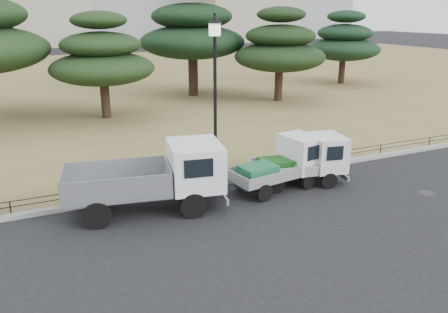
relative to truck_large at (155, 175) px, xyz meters
name	(u,v)px	position (x,y,z in m)	size (l,w,h in m)	color
ground	(249,212)	(2.67, -1.46, -1.20)	(220.00, 220.00, 0.00)	black
lawn	(99,81)	(2.67, 29.14, -1.13)	(120.00, 56.00, 0.15)	olive
curb	(217,183)	(2.67, 1.14, -1.12)	(120.00, 0.25, 0.16)	gray
truck_large	(155,175)	(0.00, 0.00, 0.00)	(5.21, 2.74, 2.16)	black
truck_kei_front	(283,163)	(4.78, 0.00, -0.29)	(3.64, 1.97, 1.83)	black
truck_kei_rear	(305,161)	(5.71, -0.04, -0.30)	(3.66, 2.07, 1.81)	black
street_lamp	(215,73)	(2.73, 1.44, 2.93)	(0.53, 0.53, 5.88)	black
pipe_fence	(216,173)	(2.67, 1.29, -0.76)	(38.00, 0.04, 0.40)	black
manhole	(427,193)	(9.17, -2.66, -1.20)	(0.60, 0.60, 0.01)	#2D2D30
pine_center_left	(102,58)	(0.72, 13.37, 2.46)	(5.99, 5.99, 6.09)	black
pine_center_right	(192,31)	(8.07, 18.26, 3.68)	(7.70, 7.70, 8.17)	black
pine_east_near	(280,47)	(12.87, 13.85, 2.64)	(6.32, 6.32, 6.39)	black
pine_east_far	(344,42)	(22.05, 18.40, 2.51)	(6.15, 6.15, 6.18)	black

